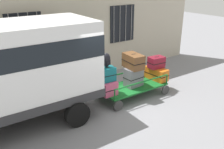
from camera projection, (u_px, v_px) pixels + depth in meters
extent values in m
plane|color=gray|center=(108.00, 102.00, 8.06)|extent=(40.00, 40.00, 0.00)
cube|color=#BCB29E|center=(72.00, 15.00, 9.03)|extent=(12.00, 0.30, 5.00)
cube|color=black|center=(25.00, 36.00, 8.15)|extent=(1.20, 0.04, 1.50)
cylinder|color=gray|center=(11.00, 38.00, 7.88)|extent=(0.03, 0.03, 1.50)
cylinder|color=gray|center=(21.00, 36.00, 8.04)|extent=(0.03, 0.03, 1.50)
cylinder|color=gray|center=(30.00, 35.00, 8.19)|extent=(0.03, 0.03, 1.50)
cylinder|color=gray|center=(39.00, 34.00, 8.35)|extent=(0.03, 0.03, 1.50)
cube|color=black|center=(122.00, 24.00, 10.22)|extent=(1.20, 0.04, 1.50)
cylinder|color=gray|center=(114.00, 25.00, 9.96)|extent=(0.03, 0.03, 1.50)
cylinder|color=gray|center=(120.00, 24.00, 10.11)|extent=(0.03, 0.03, 1.50)
cylinder|color=gray|center=(126.00, 24.00, 10.27)|extent=(0.03, 0.03, 1.50)
cylinder|color=gray|center=(131.00, 23.00, 10.43)|extent=(0.03, 0.03, 1.50)
cube|color=#2D2D30|center=(5.00, 101.00, 6.43)|extent=(4.96, 2.04, 0.24)
cylinder|color=black|center=(77.00, 114.00, 6.63)|extent=(0.70, 0.22, 0.70)
cube|color=#146023|center=(133.00, 86.00, 8.33)|extent=(2.27, 1.05, 0.05)
cylinder|color=#383838|center=(165.00, 90.00, 8.50)|extent=(0.33, 0.06, 0.33)
cylinder|color=#383838|center=(145.00, 80.00, 9.34)|extent=(0.33, 0.06, 0.33)
cylinder|color=#383838|center=(118.00, 106.00, 7.46)|extent=(0.33, 0.06, 0.33)
cylinder|color=#383838|center=(100.00, 93.00, 8.30)|extent=(0.33, 0.06, 0.33)
cylinder|color=#146023|center=(167.00, 79.00, 8.46)|extent=(0.04, 0.04, 0.32)
cylinder|color=#146023|center=(148.00, 71.00, 9.20)|extent=(0.04, 0.04, 0.32)
cylinder|color=#146023|center=(115.00, 95.00, 7.32)|extent=(0.04, 0.04, 0.32)
cylinder|color=#146023|center=(98.00, 84.00, 8.06)|extent=(0.04, 0.04, 0.32)
cylinder|color=#146023|center=(143.00, 82.00, 7.83)|extent=(2.19, 0.04, 0.04)
cylinder|color=#146023|center=(125.00, 73.00, 8.57)|extent=(2.19, 0.04, 0.04)
cube|color=#CC4C72|center=(106.00, 87.00, 7.72)|extent=(0.47, 0.66, 0.43)
cube|color=black|center=(106.00, 87.00, 7.72)|extent=(0.48, 0.67, 0.02)
cube|color=black|center=(106.00, 81.00, 7.64)|extent=(0.16, 0.03, 0.02)
cube|color=#0F5960|center=(107.00, 74.00, 7.52)|extent=(0.49, 0.35, 0.43)
cube|color=black|center=(107.00, 74.00, 7.52)|extent=(0.50, 0.36, 0.02)
cube|color=black|center=(107.00, 68.00, 7.44)|extent=(0.16, 0.04, 0.02)
cube|color=slate|center=(134.00, 77.00, 8.20)|extent=(0.62, 0.44, 0.63)
cube|color=black|center=(134.00, 77.00, 8.20)|extent=(0.63, 0.45, 0.02)
cube|color=black|center=(134.00, 68.00, 8.08)|extent=(0.16, 0.04, 0.02)
cube|color=brown|center=(133.00, 61.00, 8.02)|extent=(0.48, 0.76, 0.47)
cube|color=black|center=(133.00, 61.00, 8.02)|extent=(0.49, 0.77, 0.02)
cube|color=black|center=(134.00, 54.00, 7.94)|extent=(0.15, 0.04, 0.02)
cube|color=orange|center=(156.00, 74.00, 8.79)|extent=(0.47, 0.87, 0.42)
cube|color=black|center=(156.00, 74.00, 8.79)|extent=(0.48, 0.89, 0.02)
cube|color=black|center=(157.00, 68.00, 8.71)|extent=(0.14, 0.04, 0.02)
cube|color=maroon|center=(156.00, 62.00, 8.66)|extent=(0.57, 0.39, 0.40)
cube|color=black|center=(156.00, 62.00, 8.66)|extent=(0.58, 0.40, 0.02)
cube|color=black|center=(157.00, 57.00, 8.59)|extent=(0.16, 0.04, 0.02)
ellipsoid|color=black|center=(106.00, 60.00, 7.40)|extent=(0.27, 0.19, 0.44)
cube|color=black|center=(108.00, 62.00, 7.35)|extent=(0.14, 0.06, 0.15)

